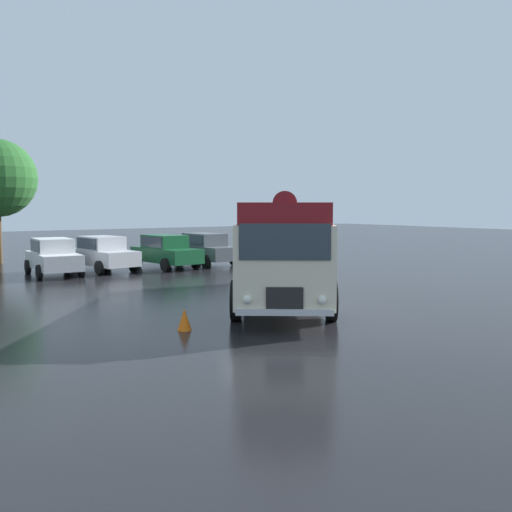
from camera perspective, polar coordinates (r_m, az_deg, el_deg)
ground_plane at (r=19.83m, az=1.30°, el=-4.26°), size 120.00×120.00×0.00m
vintage_bus at (r=19.31m, az=2.54°, el=1.15°), size 7.99×9.54×3.49m
car_near_left at (r=28.30m, az=-18.75°, el=-0.05°), size 2.18×4.31×1.66m
car_mid_left at (r=29.50m, az=-14.41°, el=0.24°), size 2.37×4.39×1.66m
car_mid_right at (r=30.26m, az=-8.59°, el=0.45°), size 2.28×4.35×1.66m
car_far_right at (r=31.73m, az=-4.81°, el=0.69°), size 2.15×4.30×1.66m
traffic_cone at (r=15.24m, az=-6.83°, el=-6.03°), size 0.36×0.36×0.55m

